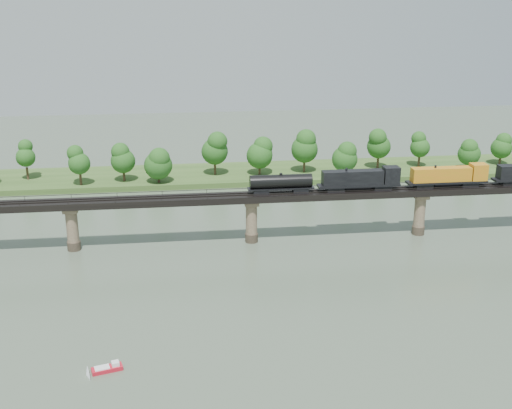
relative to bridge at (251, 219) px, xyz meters
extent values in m
plane|color=#3F4D3D|center=(0.00, -30.00, -5.46)|extent=(400.00, 400.00, 0.00)
cube|color=#324F1F|center=(0.00, 55.00, -4.66)|extent=(300.00, 24.00, 1.60)
cylinder|color=#473A2D|center=(-40.00, 0.00, -4.46)|extent=(3.00, 3.00, 2.00)
cylinder|color=#887359|center=(-40.00, 0.00, 0.04)|extent=(2.60, 2.60, 9.00)
cube|color=#887359|center=(-40.00, 0.00, 4.04)|extent=(3.20, 3.20, 1.00)
cylinder|color=#473A2D|center=(0.00, 0.00, -4.46)|extent=(3.00, 3.00, 2.00)
cylinder|color=#887359|center=(0.00, 0.00, 0.04)|extent=(2.60, 2.60, 9.00)
cube|color=#887359|center=(0.00, 0.00, 4.04)|extent=(3.20, 3.20, 1.00)
cylinder|color=#473A2D|center=(40.00, 0.00, -4.46)|extent=(3.00, 3.00, 2.00)
cylinder|color=#887359|center=(40.00, 0.00, 0.04)|extent=(2.60, 2.60, 9.00)
cube|color=#887359|center=(40.00, 0.00, 4.04)|extent=(3.20, 3.20, 1.00)
cube|color=black|center=(0.00, 0.00, 5.29)|extent=(220.00, 5.00, 1.50)
cube|color=black|center=(0.00, -0.75, 6.12)|extent=(220.00, 0.12, 0.16)
cube|color=black|center=(0.00, 0.75, 6.12)|extent=(220.00, 0.12, 0.16)
cube|color=black|center=(0.00, -2.40, 6.74)|extent=(220.00, 0.10, 0.10)
cube|color=black|center=(0.00, 2.40, 6.74)|extent=(220.00, 0.10, 0.10)
cube|color=black|center=(0.00, -2.40, 6.39)|extent=(0.08, 0.08, 0.70)
cube|color=black|center=(0.00, 2.40, 6.39)|extent=(0.08, 0.08, 0.70)
cylinder|color=#382619|center=(-60.94, 54.18, -2.00)|extent=(0.70, 0.70, 3.71)
sphere|color=#184914|center=(-60.94, 54.18, 2.95)|extent=(5.67, 5.67, 5.67)
sphere|color=#184914|center=(-60.94, 54.18, 6.04)|extent=(4.25, 4.25, 4.25)
cylinder|color=#382619|center=(-44.43, 46.31, -2.10)|extent=(0.70, 0.70, 3.51)
sphere|color=#184914|center=(-44.43, 46.31, 2.57)|extent=(6.31, 6.31, 6.31)
sphere|color=#184914|center=(-44.43, 46.31, 5.50)|extent=(4.73, 4.73, 4.73)
cylinder|color=#382619|center=(-32.24, 48.84, -2.19)|extent=(0.70, 0.70, 3.34)
sphere|color=#184914|center=(-32.24, 48.84, 2.27)|extent=(7.18, 7.18, 7.18)
sphere|color=#184914|center=(-32.24, 48.84, 5.06)|extent=(5.39, 5.39, 5.39)
cylinder|color=#382619|center=(-22.01, 46.15, -2.45)|extent=(0.70, 0.70, 2.83)
sphere|color=#184914|center=(-22.01, 46.15, 1.32)|extent=(8.26, 8.26, 8.26)
sphere|color=#184914|center=(-22.01, 46.15, 3.68)|extent=(6.19, 6.19, 6.19)
cylinder|color=#382619|center=(-5.04, 52.68, -1.88)|extent=(0.70, 0.70, 3.96)
sphere|color=#184914|center=(-5.04, 52.68, 3.41)|extent=(8.07, 8.07, 8.07)
sphere|color=#184914|center=(-5.04, 52.68, 6.71)|extent=(6.05, 6.05, 6.05)
cylinder|color=#382619|center=(8.52, 51.14, -2.23)|extent=(0.70, 0.70, 3.27)
sphere|color=#184914|center=(8.52, 51.14, 2.13)|extent=(8.03, 8.03, 8.03)
sphere|color=#184914|center=(8.52, 51.14, 4.85)|extent=(6.02, 6.02, 6.02)
cylinder|color=#382619|center=(22.65, 52.31, -1.90)|extent=(0.70, 0.70, 3.92)
sphere|color=#184914|center=(22.65, 52.31, 3.33)|extent=(8.29, 8.29, 8.29)
sphere|color=#184914|center=(22.65, 52.31, 6.60)|extent=(6.21, 6.21, 6.21)
cylinder|color=#382619|center=(33.59, 45.35, -2.35)|extent=(0.70, 0.70, 3.02)
sphere|color=#184914|center=(33.59, 45.35, 1.69)|extent=(7.74, 7.74, 7.74)
sphere|color=#184914|center=(33.59, 45.35, 4.21)|extent=(5.80, 5.80, 5.80)
cylinder|color=#382619|center=(46.81, 54.03, -1.96)|extent=(0.70, 0.70, 3.80)
sphere|color=#184914|center=(46.81, 54.03, 3.10)|extent=(7.47, 7.47, 7.47)
sphere|color=#184914|center=(46.81, 54.03, 6.27)|extent=(5.60, 5.60, 5.60)
cylinder|color=#382619|center=(60.48, 54.26, -2.17)|extent=(0.70, 0.70, 3.38)
sphere|color=#184914|center=(60.48, 54.26, 2.34)|extent=(6.23, 6.23, 6.23)
sphere|color=#184914|center=(60.48, 54.26, 5.16)|extent=(4.67, 4.67, 4.67)
cylinder|color=#382619|center=(74.35, 48.39, -2.47)|extent=(0.70, 0.70, 2.77)
sphere|color=#184914|center=(74.35, 48.39, 1.22)|extent=(7.04, 7.04, 7.04)
sphere|color=#184914|center=(74.35, 48.39, 3.54)|extent=(5.28, 5.28, 5.28)
cylinder|color=#382619|center=(87.62, 53.57, -2.39)|extent=(0.70, 0.70, 2.94)
sphere|color=#184914|center=(87.62, 53.57, 1.54)|extent=(6.73, 6.73, 6.73)
sphere|color=#184914|center=(87.62, 53.57, 3.99)|extent=(5.05, 5.05, 5.05)
cube|color=black|center=(61.52, 0.00, 6.59)|extent=(4.02, 2.41, 1.11)
cube|color=black|center=(51.46, 0.00, 6.59)|extent=(4.02, 2.41, 1.11)
cube|color=black|center=(40.39, 0.00, 6.59)|extent=(4.02, 2.41, 1.11)
cube|color=black|center=(45.93, 0.00, 7.30)|extent=(19.11, 3.02, 0.50)
cube|color=#C76D18|center=(44.42, 0.00, 9.16)|extent=(14.08, 2.72, 3.22)
cube|color=#C76D18|center=(53.47, 0.00, 9.46)|extent=(3.62, 3.02, 3.82)
cylinder|color=black|center=(45.93, 0.00, 6.74)|extent=(6.04, 1.41, 1.41)
cube|color=black|center=(30.33, 0.00, 6.59)|extent=(4.02, 2.41, 1.11)
cube|color=black|center=(19.27, 0.00, 6.59)|extent=(4.02, 2.41, 1.11)
cube|color=black|center=(24.80, 0.00, 7.30)|extent=(19.11, 3.02, 0.50)
cube|color=black|center=(23.29, 0.00, 9.16)|extent=(14.08, 2.72, 3.22)
cube|color=black|center=(32.35, 0.00, 9.46)|extent=(3.62, 3.02, 3.82)
cylinder|color=black|center=(24.80, 0.00, 6.74)|extent=(6.04, 1.41, 1.41)
cube|color=black|center=(11.22, 0.00, 6.59)|extent=(3.52, 2.21, 1.11)
cube|color=black|center=(2.17, 0.00, 6.59)|extent=(3.52, 2.21, 1.11)
cube|color=black|center=(6.69, 0.00, 7.25)|extent=(15.09, 2.41, 0.30)
cylinder|color=black|center=(6.69, 0.00, 8.86)|extent=(14.08, 3.02, 3.02)
cylinder|color=black|center=(6.69, 0.00, 10.47)|extent=(0.70, 0.70, 0.50)
cube|color=red|center=(-28.10, -50.20, -5.14)|extent=(4.90, 2.82, 0.65)
cube|color=white|center=(-28.81, -50.40, -4.77)|extent=(2.51, 1.92, 0.23)
cube|color=white|center=(-26.85, -49.86, -4.49)|extent=(1.36, 1.36, 0.65)
camera|label=1|loc=(-16.05, -137.06, 49.42)|focal=45.00mm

